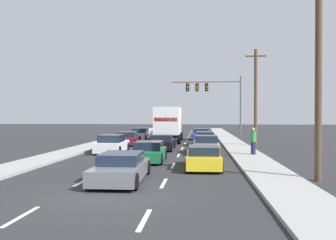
# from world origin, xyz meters

# --- Properties ---
(ground_plane) EXTENTS (140.00, 140.00, 0.00)m
(ground_plane) POSITION_xyz_m (0.00, 25.00, 0.00)
(ground_plane) COLOR #2B2B2D
(sidewalk_right) EXTENTS (2.24, 80.00, 0.14)m
(sidewalk_right) POSITION_xyz_m (6.37, 20.00, 0.07)
(sidewalk_right) COLOR #9E9E99
(sidewalk_right) RESTS_ON ground_plane
(sidewalk_left) EXTENTS (2.24, 80.00, 0.14)m
(sidewalk_left) POSITION_xyz_m (-6.37, 20.00, 0.07)
(sidewalk_left) COLOR #9E9E99
(sidewalk_left) RESTS_ON ground_plane
(lane_markings) EXTENTS (3.54, 62.00, 0.01)m
(lane_markings) POSITION_xyz_m (0.00, 22.21, 0.00)
(lane_markings) COLOR silver
(lane_markings) RESTS_ON ground_plane
(car_silver) EXTENTS (1.89, 4.67, 1.32)m
(car_silver) POSITION_xyz_m (-3.57, 27.41, 0.60)
(car_silver) COLOR #B7BABF
(car_silver) RESTS_ON ground_plane
(car_maroon) EXTENTS (2.04, 4.13, 1.24)m
(car_maroon) POSITION_xyz_m (-3.55, 20.06, 0.57)
(car_maroon) COLOR maroon
(car_maroon) RESTS_ON ground_plane
(car_white) EXTENTS (1.94, 4.18, 1.34)m
(car_white) POSITION_xyz_m (-3.29, 13.38, 0.61)
(car_white) COLOR white
(car_white) RESTS_ON ground_plane
(box_truck) EXTENTS (2.60, 7.49, 3.54)m
(box_truck) POSITION_xyz_m (0.03, 23.38, 2.02)
(box_truck) COLOR white
(box_truck) RESTS_ON ground_plane
(car_black) EXTENTS (1.93, 4.52, 1.22)m
(car_black) POSITION_xyz_m (0.13, 16.05, 0.56)
(car_black) COLOR black
(car_black) RESTS_ON ground_plane
(car_green) EXTENTS (1.93, 4.12, 1.21)m
(car_green) POSITION_xyz_m (0.13, 8.80, 0.56)
(car_green) COLOR #196B38
(car_green) RESTS_ON ground_plane
(car_gray) EXTENTS (2.02, 4.67, 1.19)m
(car_gray) POSITION_xyz_m (-0.12, 2.51, 0.55)
(car_gray) COLOR slate
(car_gray) RESTS_ON ground_plane
(car_blue) EXTENTS (1.84, 4.35, 1.28)m
(car_blue) POSITION_xyz_m (3.26, 27.45, 0.58)
(car_blue) COLOR #1E389E
(car_blue) RESTS_ON ground_plane
(car_red) EXTENTS (1.83, 4.67, 1.28)m
(car_red) POSITION_xyz_m (3.61, 20.07, 0.58)
(car_red) COLOR red
(car_red) RESTS_ON ground_plane
(car_tan) EXTENTS (1.96, 4.14, 1.32)m
(car_tan) POSITION_xyz_m (3.60, 13.58, 0.59)
(car_tan) COLOR tan
(car_tan) RESTS_ON ground_plane
(car_yellow) EXTENTS (1.86, 4.14, 1.19)m
(car_yellow) POSITION_xyz_m (3.34, 6.35, 0.56)
(car_yellow) COLOR yellow
(car_yellow) RESTS_ON ground_plane
(traffic_signal_mast) EXTENTS (8.43, 0.69, 7.49)m
(traffic_signal_mast) POSITION_xyz_m (4.30, 30.57, 5.63)
(traffic_signal_mast) COLOR #595B56
(traffic_signal_mast) RESTS_ON ground_plane
(utility_pole_near) EXTENTS (1.80, 0.28, 9.76)m
(utility_pole_near) POSITION_xyz_m (8.09, 3.21, 5.02)
(utility_pole_near) COLOR brown
(utility_pole_near) RESTS_ON ground_plane
(utility_pole_mid) EXTENTS (1.80, 0.28, 8.61)m
(utility_pole_mid) POSITION_xyz_m (8.09, 19.72, 4.44)
(utility_pole_mid) COLOR brown
(utility_pole_mid) RESTS_ON ground_plane
(pedestrian_near_corner) EXTENTS (0.38, 0.38, 1.79)m
(pedestrian_near_corner) POSITION_xyz_m (6.74, 12.00, 1.04)
(pedestrian_near_corner) COLOR #1E233F
(pedestrian_near_corner) RESTS_ON sidewalk_right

